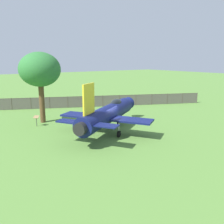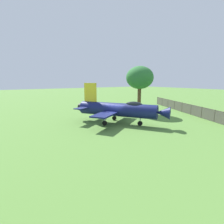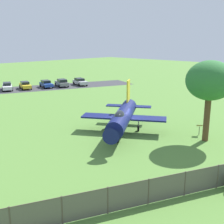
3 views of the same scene
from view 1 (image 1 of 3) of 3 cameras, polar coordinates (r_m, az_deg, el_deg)
ground_plane at (r=23.52m, az=-1.03°, el=-4.81°), size 200.00×200.00×0.00m
display_jet at (r=23.36m, az=-0.70°, el=-0.24°), size 11.27×8.93×5.12m
shade_tree at (r=27.37m, az=-16.83°, el=9.55°), size 4.47×4.47×7.77m
perimeter_fence at (r=35.73m, az=-4.30°, el=2.66°), size 30.68×13.83×1.67m
shrub_near_fence at (r=36.47m, az=-7.79°, el=2.32°), size 1.11×1.15×1.20m
info_plaque at (r=26.57m, az=-17.60°, el=-1.46°), size 0.68×0.72×1.14m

